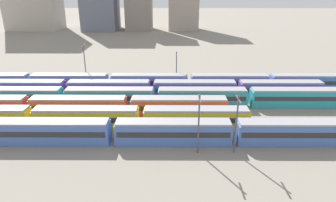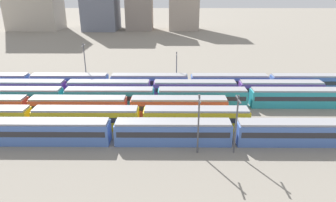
# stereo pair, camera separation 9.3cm
# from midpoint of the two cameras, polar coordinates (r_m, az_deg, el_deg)

# --- Properties ---
(ground_plane) EXTENTS (600.00, 600.00, 0.00)m
(ground_plane) POSITION_cam_midpoint_polar(r_m,az_deg,el_deg) (66.36, -26.25, -1.57)
(ground_plane) COLOR gray
(train_track_0) EXTENTS (74.70, 3.06, 3.75)m
(train_track_0) POSITION_cam_midpoint_polar(r_m,az_deg,el_deg) (47.56, -10.50, -5.76)
(train_track_0) COLOR #4C70BC
(train_track_0) RESTS_ON ground_plane
(train_track_1) EXTENTS (55.80, 3.06, 3.75)m
(train_track_1) POSITION_cam_midpoint_polar(r_m,az_deg,el_deg) (53.38, -15.25, -3.10)
(train_track_1) COLOR yellow
(train_track_1) RESTS_ON ground_plane
(train_track_2) EXTENTS (55.80, 3.06, 3.75)m
(train_track_2) POSITION_cam_midpoint_polar(r_m,az_deg,el_deg) (58.76, -16.62, -0.99)
(train_track_2) COLOR #BC4C38
(train_track_2) RESTS_ON ground_plane
(train_track_3) EXTENTS (112.50, 3.06, 3.75)m
(train_track_3) POSITION_cam_midpoint_polar(r_m,az_deg,el_deg) (63.10, 15.15, 0.69)
(train_track_3) COLOR teal
(train_track_3) RESTS_ON ground_plane
(train_track_4) EXTENTS (74.70, 3.06, 3.75)m
(train_track_4) POSITION_cam_midpoint_polar(r_m,az_deg,el_deg) (66.05, -3.06, 2.33)
(train_track_4) COLOR #6B429E
(train_track_4) RESTS_ON ground_plane
(train_track_5) EXTENTS (112.50, 3.06, 3.75)m
(train_track_5) POSITION_cam_midpoint_polar(r_m,az_deg,el_deg) (71.02, 4.10, 3.66)
(train_track_5) COLOR #4C70BC
(train_track_5) RESTS_ON ground_plane
(catenary_pole_0) EXTENTS (0.24, 3.20, 9.14)m
(catenary_pole_0) POSITION_cam_midpoint_polar(r_m,az_deg,el_deg) (42.81, 5.91, -3.88)
(catenary_pole_0) COLOR #4C4C51
(catenary_pole_0) RESTS_ON ground_plane
(catenary_pole_1) EXTENTS (0.24, 3.20, 10.50)m
(catenary_pole_1) POSITION_cam_midpoint_polar(r_m,az_deg,el_deg) (75.77, -15.53, 7.11)
(catenary_pole_1) COLOR #4C4C51
(catenary_pole_1) RESTS_ON ground_plane
(catenary_pole_2) EXTENTS (0.24, 3.20, 9.05)m
(catenary_pole_2) POSITION_cam_midpoint_polar(r_m,az_deg,el_deg) (43.72, 12.98, -3.85)
(catenary_pole_2) COLOR #4C4C51
(catenary_pole_2) RESTS_ON ground_plane
(catenary_pole_3) EXTENTS (0.24, 3.20, 8.53)m
(catenary_pole_3) POSITION_cam_midpoint_polar(r_m,az_deg,el_deg) (72.83, 1.67, 6.50)
(catenary_pole_3) COLOR #4C4C51
(catenary_pole_3) RESTS_ON ground_plane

